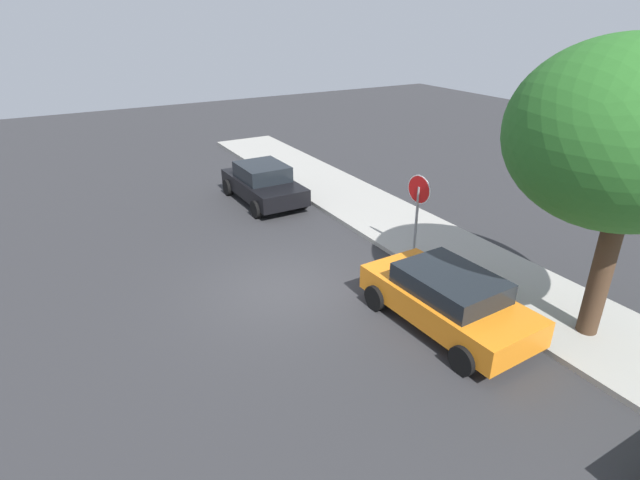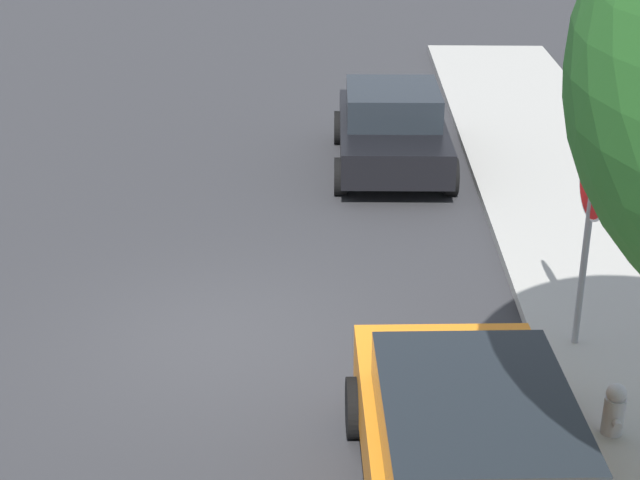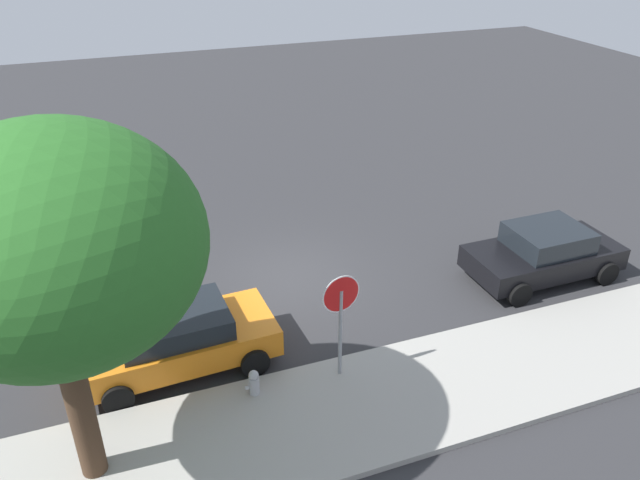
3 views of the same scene
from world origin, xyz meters
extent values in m
plane|color=#2D2D30|center=(0.00, 0.00, 0.00)|extent=(60.00, 60.00, 0.00)
cube|color=#9E9B93|center=(0.00, 5.32, 0.07)|extent=(32.00, 3.11, 0.14)
cylinder|color=gray|center=(0.26, 4.26, 1.12)|extent=(0.08, 0.08, 2.24)
cylinder|color=white|center=(0.26, 4.26, 2.16)|extent=(0.83, 0.12, 0.84)
cylinder|color=red|center=(0.26, 4.26, 2.16)|extent=(0.78, 0.12, 0.78)
cube|color=orange|center=(3.40, 2.62, 0.62)|extent=(4.29, 2.07, 0.62)
cube|color=black|center=(3.43, 2.62, 1.16)|extent=(2.37, 1.76, 0.47)
cylinder|color=black|center=(2.01, 1.61, 0.32)|extent=(0.65, 0.25, 0.64)
cylinder|color=black|center=(1.93, 3.50, 0.32)|extent=(0.65, 0.25, 0.64)
cylinder|color=black|center=(4.87, 1.74, 0.32)|extent=(0.65, 0.25, 0.64)
cylinder|color=black|center=(4.78, 3.63, 0.32)|extent=(0.65, 0.25, 0.64)
cube|color=black|center=(-6.42, 2.34, 0.60)|extent=(4.13, 1.91, 0.60)
cube|color=black|center=(-6.47, 2.34, 1.19)|extent=(1.97, 1.67, 0.57)
cylinder|color=black|center=(-5.03, 3.29, 0.32)|extent=(0.64, 0.23, 0.64)
cylinder|color=black|center=(-5.01, 1.42, 0.32)|extent=(0.64, 0.23, 0.64)
cylinder|color=black|center=(-7.83, 3.26, 0.32)|extent=(0.64, 0.23, 0.64)
cylinder|color=black|center=(-7.81, 1.39, 0.32)|extent=(0.64, 0.23, 0.64)
cylinder|color=#422D1E|center=(5.32, 5.13, 1.53)|extent=(0.45, 0.45, 3.05)
ellipsoid|color=#286623|center=(5.12, 4.97, 4.60)|extent=(4.47, 4.47, 3.72)
cylinder|color=#A5A5A8|center=(2.14, 4.23, 0.28)|extent=(0.22, 0.22, 0.55)
sphere|color=#A5A5A8|center=(2.14, 4.23, 0.61)|extent=(0.21, 0.21, 0.21)
cylinder|color=#A5A5A8|center=(2.29, 4.23, 0.33)|extent=(0.08, 0.09, 0.09)
camera|label=1|loc=(10.51, -4.84, 6.78)|focal=28.00mm
camera|label=2|loc=(10.63, 1.42, 6.01)|focal=55.00mm
camera|label=3|loc=(4.28, 13.83, 9.07)|focal=35.00mm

